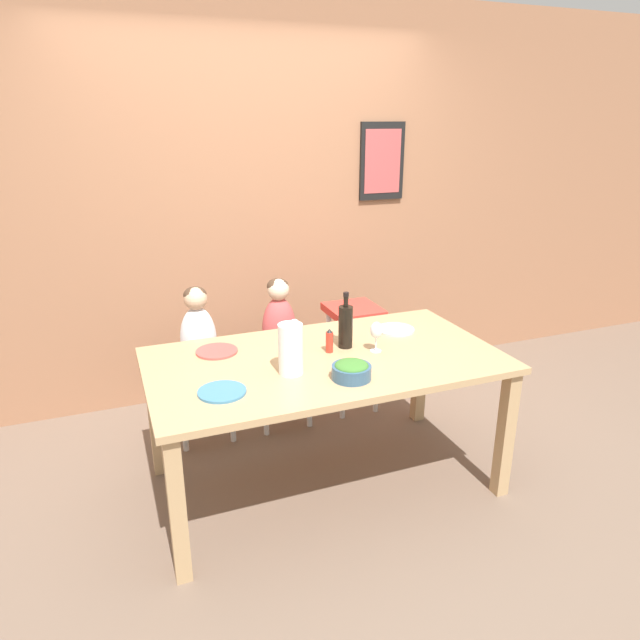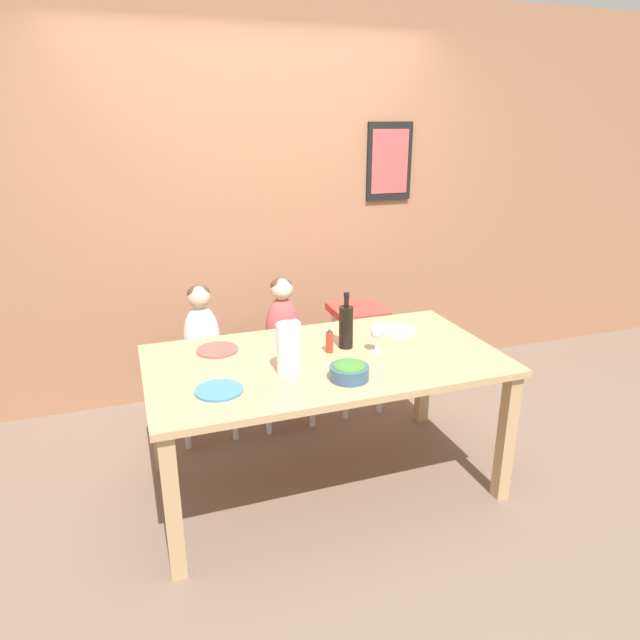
# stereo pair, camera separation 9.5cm
# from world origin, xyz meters

# --- Properties ---
(ground_plane) EXTENTS (14.00, 14.00, 0.00)m
(ground_plane) POSITION_xyz_m (0.00, 0.00, 0.00)
(ground_plane) COLOR #705B4C
(wall_back) EXTENTS (10.00, 0.09, 2.70)m
(wall_back) POSITION_xyz_m (0.00, 1.35, 1.35)
(wall_back) COLOR #9E6B4C
(wall_back) RESTS_ON ground_plane
(dining_table) EXTENTS (1.81, 0.99, 0.75)m
(dining_table) POSITION_xyz_m (0.00, 0.00, 0.67)
(dining_table) COLOR tan
(dining_table) RESTS_ON ground_plane
(chair_far_left) EXTENTS (0.39, 0.41, 0.45)m
(chair_far_left) POSITION_xyz_m (-0.53, 0.75, 0.38)
(chair_far_left) COLOR silver
(chair_far_left) RESTS_ON ground_plane
(chair_far_center) EXTENTS (0.39, 0.41, 0.45)m
(chair_far_center) POSITION_xyz_m (-0.01, 0.75, 0.38)
(chair_far_center) COLOR silver
(chair_far_center) RESTS_ON ground_plane
(chair_right_highchair) EXTENTS (0.33, 0.35, 0.74)m
(chair_right_highchair) POSITION_xyz_m (0.50, 0.75, 0.57)
(chair_right_highchair) COLOR silver
(chair_right_highchair) RESTS_ON ground_plane
(person_child_left) EXTENTS (0.22, 0.17, 0.53)m
(person_child_left) POSITION_xyz_m (-0.53, 0.75, 0.71)
(person_child_left) COLOR silver
(person_child_left) RESTS_ON chair_far_left
(person_child_center) EXTENTS (0.22, 0.17, 0.53)m
(person_child_center) POSITION_xyz_m (-0.01, 0.75, 0.71)
(person_child_center) COLOR #C64C4C
(person_child_center) RESTS_ON chair_far_center
(wine_bottle) EXTENTS (0.08, 0.08, 0.31)m
(wine_bottle) POSITION_xyz_m (0.15, 0.09, 0.88)
(wine_bottle) COLOR black
(wine_bottle) RESTS_ON dining_table
(paper_towel_roll) EXTENTS (0.12, 0.12, 0.25)m
(paper_towel_roll) POSITION_xyz_m (-0.22, -0.12, 0.88)
(paper_towel_roll) COLOR white
(paper_towel_roll) RESTS_ON dining_table
(wine_glass_near) EXTENTS (0.07, 0.07, 0.16)m
(wine_glass_near) POSITION_xyz_m (0.28, -0.02, 0.87)
(wine_glass_near) COLOR white
(wine_glass_near) RESTS_ON dining_table
(wine_glass_far) EXTENTS (0.07, 0.07, 0.16)m
(wine_glass_far) POSITION_xyz_m (-0.10, 0.18, 0.87)
(wine_glass_far) COLOR white
(wine_glass_far) RESTS_ON dining_table
(salad_bowl_large) EXTENTS (0.19, 0.19, 0.09)m
(salad_bowl_large) POSITION_xyz_m (0.02, -0.28, 0.80)
(salad_bowl_large) COLOR #335675
(salad_bowl_large) RESTS_ON dining_table
(dinner_plate_front_left) EXTENTS (0.22, 0.22, 0.01)m
(dinner_plate_front_left) POSITION_xyz_m (-0.58, -0.21, 0.76)
(dinner_plate_front_left) COLOR teal
(dinner_plate_front_left) RESTS_ON dining_table
(dinner_plate_back_left) EXTENTS (0.22, 0.22, 0.01)m
(dinner_plate_back_left) POSITION_xyz_m (-0.51, 0.27, 0.76)
(dinner_plate_back_left) COLOR #D14C47
(dinner_plate_back_left) RESTS_ON dining_table
(dinner_plate_back_right) EXTENTS (0.22, 0.22, 0.01)m
(dinner_plate_back_right) POSITION_xyz_m (0.53, 0.22, 0.76)
(dinner_plate_back_right) COLOR silver
(dinner_plate_back_right) RESTS_ON dining_table
(condiment_bottle_hot_sauce) EXTENTS (0.04, 0.04, 0.13)m
(condiment_bottle_hot_sauce) POSITION_xyz_m (0.05, 0.06, 0.82)
(condiment_bottle_hot_sauce) COLOR red
(condiment_bottle_hot_sauce) RESTS_ON dining_table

